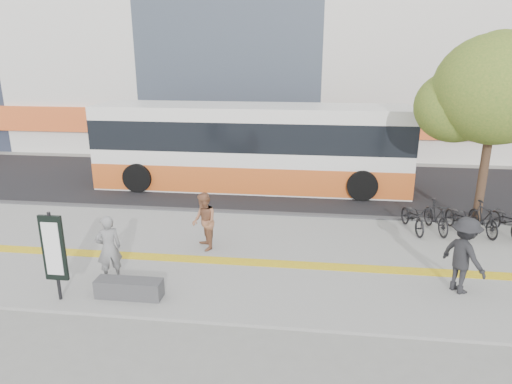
# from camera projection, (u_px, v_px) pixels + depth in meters

# --- Properties ---
(ground) EXTENTS (120.00, 120.00, 0.00)m
(ground) POSITION_uv_depth(u_px,v_px,m) (244.00, 282.00, 11.83)
(ground) COLOR slate
(ground) RESTS_ON ground
(sidewalk) EXTENTS (40.00, 7.00, 0.08)m
(sidewalk) POSITION_uv_depth(u_px,v_px,m) (252.00, 256.00, 13.24)
(sidewalk) COLOR gray
(sidewalk) RESTS_ON ground
(tactile_strip) EXTENTS (40.00, 0.45, 0.01)m
(tactile_strip) POSITION_uv_depth(u_px,v_px,m) (249.00, 262.00, 12.75)
(tactile_strip) COLOR yellow
(tactile_strip) RESTS_ON sidewalk
(street) EXTENTS (40.00, 8.00, 0.06)m
(street) POSITION_uv_depth(u_px,v_px,m) (274.00, 184.00, 20.34)
(street) COLOR black
(street) RESTS_ON ground
(curb) EXTENTS (40.00, 0.25, 0.14)m
(curb) POSITION_uv_depth(u_px,v_px,m) (264.00, 214.00, 16.54)
(curb) COLOR #3B3B3D
(curb) RESTS_ON ground
(bench) EXTENTS (1.60, 0.45, 0.45)m
(bench) POSITION_uv_depth(u_px,v_px,m) (129.00, 288.00, 10.90)
(bench) COLOR #3B3B3D
(bench) RESTS_ON sidewalk
(signboard) EXTENTS (0.55, 0.10, 2.20)m
(signboard) POSITION_uv_depth(u_px,v_px,m) (54.00, 250.00, 10.49)
(signboard) COLOR black
(signboard) RESTS_ON sidewalk
(street_tree) EXTENTS (4.40, 3.80, 6.31)m
(street_tree) POSITION_uv_depth(u_px,v_px,m) (494.00, 92.00, 14.21)
(street_tree) COLOR #322116
(street_tree) RESTS_ON sidewalk
(bus) EXTENTS (13.17, 3.12, 3.51)m
(bus) POSITION_uv_depth(u_px,v_px,m) (251.00, 149.00, 19.48)
(bus) COLOR silver
(bus) RESTS_ON street
(bicycle_row) EXTENTS (4.53, 1.87, 1.04)m
(bicycle_row) POSITION_uv_depth(u_px,v_px,m) (470.00, 219.00, 14.65)
(bicycle_row) COLOR black
(bicycle_row) RESTS_ON sidewalk
(seated_woman) EXTENTS (0.76, 0.71, 1.75)m
(seated_woman) POSITION_uv_depth(u_px,v_px,m) (109.00, 248.00, 11.54)
(seated_woman) COLOR black
(seated_woman) RESTS_ON sidewalk
(pedestrian_tan) EXTENTS (0.96, 1.05, 1.73)m
(pedestrian_tan) POSITION_uv_depth(u_px,v_px,m) (204.00, 222.00, 13.37)
(pedestrian_tan) COLOR brown
(pedestrian_tan) RESTS_ON sidewalk
(pedestrian_dark) EXTENTS (1.25, 1.43, 1.92)m
(pedestrian_dark) POSITION_uv_depth(u_px,v_px,m) (464.00, 255.00, 10.96)
(pedestrian_dark) COLOR black
(pedestrian_dark) RESTS_ON sidewalk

